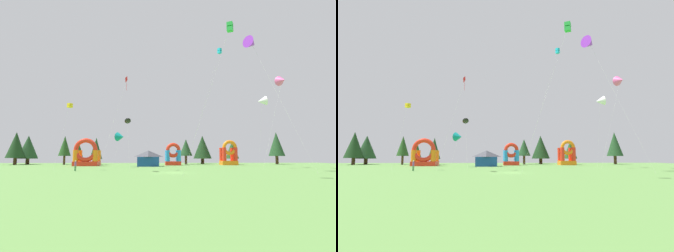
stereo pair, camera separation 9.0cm
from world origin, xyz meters
TOP-DOWN VIEW (x-y plane):
  - ground_plane at (0.00, 0.00)m, footprint 120.00×120.00m
  - kite_white_delta at (21.46, 17.74)m, footprint 2.27×4.71m
  - kite_red_diamond at (-7.90, 8.58)m, footprint 4.50×3.10m
  - kite_pink_delta at (24.28, 13.78)m, footprint 6.45×2.50m
  - kite_purple_delta at (14.58, 4.98)m, footprint 7.29×9.74m
  - kite_black_parafoil at (-7.15, 3.90)m, footprint 1.74×4.11m
  - kite_green_box at (6.42, -9.41)m, footprint 6.11×3.25m
  - kite_teal_delta at (-10.49, 21.71)m, footprint 2.89×3.55m
  - kite_yellow_box at (-18.34, 9.25)m, footprint 2.20×2.85m
  - kite_cyan_box at (11.37, 15.24)m, footprint 6.85×9.36m
  - person_midfield at (-15.88, 5.67)m, footprint 0.32×0.32m
  - inflatable_blue_arch at (-20.03, 29.52)m, footprint 6.26×4.90m
  - inflatable_yellow_castle at (2.45, 33.61)m, footprint 4.24×4.25m
  - inflatable_orange_dome at (18.37, 34.68)m, footprint 4.37×4.23m
  - festival_tent at (-4.14, 26.01)m, footprint 5.22×4.32m
  - tree_row_0 at (-43.10, 40.16)m, footprint 5.35×5.35m
  - tree_row_1 at (-41.32, 43.95)m, footprint 5.88×5.88m
  - tree_row_2 at (-29.31, 40.83)m, footprint 3.55×3.55m
  - tree_row_3 at (-26.25, 44.42)m, footprint 2.80×2.80m
  - tree_row_4 at (-20.23, 41.64)m, footprint 3.69×3.69m
  - tree_row_5 at (7.12, 42.49)m, footprint 3.98×3.98m
  - tree_row_6 at (12.68, 44.59)m, footprint 5.76×5.76m
  - tree_row_7 at (21.53, 42.08)m, footprint 4.15×4.15m
  - tree_row_8 at (35.57, 41.69)m, footprint 4.92×4.92m

SIDE VIEW (x-z plane):
  - ground_plane at x=0.00m, z-range 0.00..0.00m
  - person_midfield at x=-15.88m, z-range 0.17..1.94m
  - festival_tent at x=-4.14m, z-range 0.00..3.87m
  - inflatable_yellow_castle at x=2.45m, z-range -0.78..5.32m
  - inflatable_blue_arch at x=-20.03m, z-range -1.07..5.94m
  - inflatable_orange_dome at x=18.37m, z-range -0.84..6.11m
  - tree_row_7 at x=21.53m, z-range 0.83..8.02m
  - tree_row_3 at x=-26.25m, z-range 1.07..8.14m
  - tree_row_4 at x=-20.23m, z-range 0.79..8.84m
  - tree_row_5 at x=7.12m, z-range 1.24..8.99m
  - tree_row_1 at x=-41.32m, z-range 0.84..9.65m
  - tree_row_6 at x=12.68m, z-range 0.84..9.87m
  - tree_row_2 at x=-29.31m, z-range 1.22..9.73m
  - tree_row_0 at x=-43.10m, z-range 0.94..10.52m
  - tree_row_8 at x=35.57m, z-range 1.21..11.19m
  - kite_teal_delta at x=-10.49m, z-range 2.92..10.92m
  - kite_black_parafoil at x=-7.15m, z-range 3.84..12.70m
  - kite_yellow_box at x=-18.34m, z-range 5.66..17.82m
  - kite_white_delta at x=21.46m, z-range 6.83..22.80m
  - kite_red_diamond at x=-7.90m, z-range 7.90..25.01m
  - kite_green_box at x=6.42m, z-range 8.77..27.52m
  - kite_pink_delta at x=24.28m, z-range 8.67..28.34m
  - kite_purple_delta at x=14.58m, z-range 10.72..34.55m
  - kite_cyan_box at x=11.37m, z-range 12.28..38.17m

